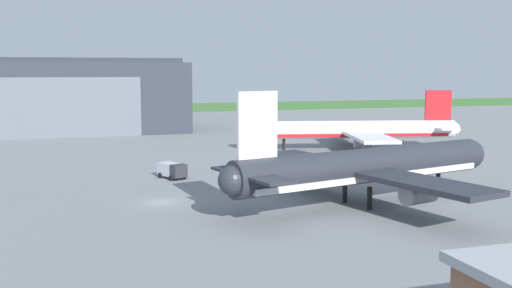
{
  "coord_description": "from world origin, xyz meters",
  "views": [
    {
      "loc": [
        -10.1,
        -68.67,
        15.3
      ],
      "look_at": [
        16.06,
        14.56,
        4.47
      ],
      "focal_mm": 42.33,
      "sensor_mm": 36.0,
      "label": 1
    }
  ],
  "objects": [
    {
      "name": "ground_plane",
      "position": [
        0.0,
        0.0,
        0.0
      ],
      "size": [
        440.0,
        440.0,
        0.0
      ],
      "primitive_type": "plane",
      "color": "slate"
    },
    {
      "name": "grass_field_strip",
      "position": [
        0.0,
        171.88,
        0.04
      ],
      "size": [
        440.0,
        56.0,
        0.08
      ],
      "primitive_type": "cube",
      "color": "#407133",
      "rests_on": "ground_plane"
    },
    {
      "name": "airliner_near_left",
      "position": [
        22.11,
        -8.19,
        4.31
      ],
      "size": [
        37.16,
        34.13,
        13.15
      ],
      "color": "#282B33",
      "rests_on": "ground_plane"
    },
    {
      "name": "airliner_far_right",
      "position": [
        42.36,
        35.41,
        3.68
      ],
      "size": [
        41.31,
        35.7,
        11.32
      ],
      "color": "silver",
      "rests_on": "ground_plane"
    },
    {
      "name": "fuel_bowser",
      "position": [
        3.74,
        14.76,
        1.23
      ],
      "size": [
        3.79,
        5.07,
        2.17
      ],
      "color": "#2D2D33",
      "rests_on": "ground_plane"
    }
  ]
}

